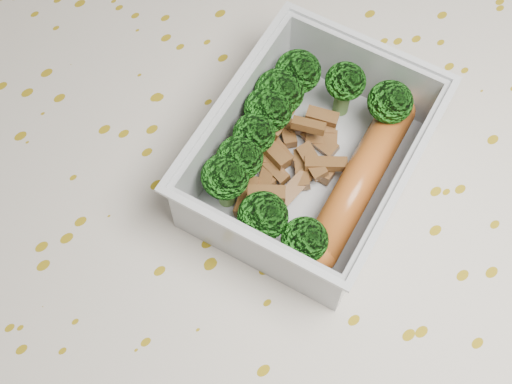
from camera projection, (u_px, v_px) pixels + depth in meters
dining_table at (269, 259)px, 0.58m from camera, size 1.40×0.90×0.75m
tablecloth at (270, 235)px, 0.53m from camera, size 1.46×0.96×0.19m
lunch_container at (311, 161)px, 0.49m from camera, size 0.21×0.19×0.06m
broccoli_florets at (286, 136)px, 0.48m from camera, size 0.16×0.13×0.05m
meat_pile at (291, 156)px, 0.50m from camera, size 0.11×0.07×0.03m
sausage at (360, 179)px, 0.48m from camera, size 0.14×0.07×0.03m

